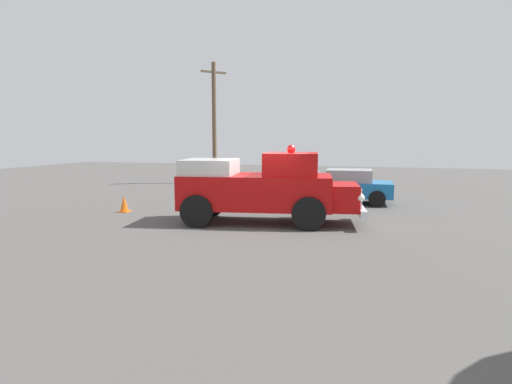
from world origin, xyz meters
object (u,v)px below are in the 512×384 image
(vintage_fire_truck, at_px, (263,187))
(lawn_chair_by_car, at_px, (274,192))
(lawn_chair_near_truck, at_px, (316,181))
(utility_pole, at_px, (214,121))
(spectator_seated, at_px, (316,180))
(classic_hot_rod, at_px, (341,186))
(lawn_chair_spare, at_px, (278,189))
(spectator_standing, at_px, (289,182))
(traffic_cone, at_px, (124,204))

(vintage_fire_truck, height_order, lawn_chair_by_car, vintage_fire_truck)
(lawn_chair_near_truck, height_order, utility_pole, utility_pole)
(spectator_seated, bearing_deg, lawn_chair_by_car, 168.07)
(classic_hot_rod, height_order, spectator_seated, classic_hot_rod)
(lawn_chair_spare, bearing_deg, spectator_standing, -111.78)
(classic_hot_rod, height_order, traffic_cone, classic_hot_rod)
(lawn_chair_near_truck, height_order, spectator_standing, spectator_standing)
(classic_hot_rod, bearing_deg, lawn_chair_near_truck, 27.06)
(classic_hot_rod, distance_m, spectator_seated, 3.33)
(spectator_standing, height_order, utility_pole, utility_pole)
(lawn_chair_by_car, relative_size, spectator_seated, 0.79)
(lawn_chair_by_car, bearing_deg, lawn_chair_near_truck, -11.23)
(utility_pole, bearing_deg, lawn_chair_spare, -140.66)
(traffic_cone, bearing_deg, spectator_standing, -56.64)
(vintage_fire_truck, relative_size, classic_hot_rod, 1.39)
(lawn_chair_spare, bearing_deg, vintage_fire_truck, -172.94)
(vintage_fire_truck, relative_size, lawn_chair_by_car, 6.10)
(spectator_seated, bearing_deg, utility_pole, 63.96)
(vintage_fire_truck, height_order, lawn_chair_spare, vintage_fire_truck)
(classic_hot_rod, relative_size, utility_pole, 0.60)
(classic_hot_rod, relative_size, lawn_chair_spare, 4.38)
(lawn_chair_by_car, relative_size, spectator_standing, 0.61)
(lawn_chair_by_car, height_order, utility_pole, utility_pole)
(spectator_standing, distance_m, utility_pole, 10.15)
(lawn_chair_spare, distance_m, traffic_cone, 6.42)
(spectator_standing, bearing_deg, lawn_chair_by_car, 148.63)
(utility_pole, bearing_deg, spectator_seated, -116.04)
(vintage_fire_truck, bearing_deg, spectator_standing, 0.49)
(spectator_standing, bearing_deg, lawn_chair_spare, 68.22)
(vintage_fire_truck, height_order, spectator_seated, vintage_fire_truck)
(vintage_fire_truck, bearing_deg, traffic_cone, 85.00)
(lawn_chair_spare, relative_size, traffic_cone, 1.61)
(lawn_chair_by_car, relative_size, traffic_cone, 1.61)
(lawn_chair_spare, distance_m, spectator_standing, 0.66)
(lawn_chair_near_truck, bearing_deg, classic_hot_rod, -152.94)
(lawn_chair_near_truck, bearing_deg, traffic_cone, 141.97)
(lawn_chair_by_car, bearing_deg, traffic_cone, 119.58)
(vintage_fire_truck, bearing_deg, spectator_seated, -3.48)
(classic_hot_rod, bearing_deg, utility_pole, 53.15)
(utility_pole, xyz_separation_m, traffic_cone, (-11.04, -0.77, -3.54))
(vintage_fire_truck, height_order, spectator_standing, vintage_fire_truck)
(lawn_chair_near_truck, relative_size, spectator_standing, 0.61)
(classic_hot_rod, relative_size, traffic_cone, 7.03)
(spectator_standing, xyz_separation_m, traffic_cone, (-3.69, 5.60, -0.66))
(vintage_fire_truck, bearing_deg, classic_hot_rod, -21.33)
(lawn_chair_near_truck, height_order, lawn_chair_by_car, same)
(classic_hot_rod, xyz_separation_m, lawn_chair_near_truck, (3.08, 1.57, -0.16))
(lawn_chair_spare, height_order, spectator_standing, spectator_standing)
(spectator_seated, xyz_separation_m, spectator_standing, (-3.98, 0.53, 0.27))
(classic_hot_rod, bearing_deg, lawn_chair_by_car, 125.38)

